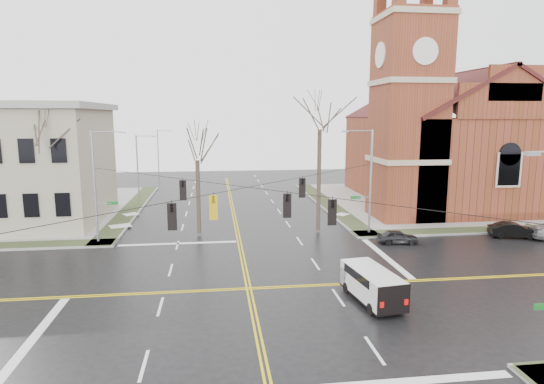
{
  "coord_description": "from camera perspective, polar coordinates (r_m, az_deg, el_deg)",
  "views": [
    {
      "loc": [
        -1.88,
        -26.03,
        10.3
      ],
      "look_at": [
        2.18,
        6.0,
        4.87
      ],
      "focal_mm": 30.0,
      "sensor_mm": 36.0,
      "label": 1
    }
  ],
  "objects": [
    {
      "name": "tree_ne",
      "position": [
        39.96,
        6.03,
        8.66
      ],
      "size": [
        4.0,
        4.0,
        13.46
      ],
      "color": "#3C3226",
      "rests_on": "ground"
    },
    {
      "name": "civic_building_a",
      "position": [
        50.46,
        -30.72,
        2.75
      ],
      "size": [
        18.0,
        14.0,
        11.0
      ],
      "primitive_type": "cube",
      "color": "#A19680",
      "rests_on": "ground"
    },
    {
      "name": "parked_car_b",
      "position": [
        44.03,
        28.06,
        -4.25
      ],
      "size": [
        4.22,
        2.45,
        1.31
      ],
      "primitive_type": "imported",
      "rotation": [
        0.0,
        0.0,
        1.29
      ],
      "color": "black",
      "rests_on": "ground"
    },
    {
      "name": "cargo_van",
      "position": [
        26.58,
        12.26,
        -10.99
      ],
      "size": [
        2.48,
        4.98,
        1.82
      ],
      "rotation": [
        0.0,
        0.0,
        0.13
      ],
      "color": "white",
      "rests_on": "ground"
    },
    {
      "name": "traffic_signals",
      "position": [
        25.89,
        -2.93,
        -1.27
      ],
      "size": [
        8.21,
        8.26,
        1.3
      ],
      "color": "black",
      "rests_on": "ground"
    },
    {
      "name": "streetlight_north_b",
      "position": [
        74.78,
        -13.99,
        4.79
      ],
      "size": [
        2.3,
        0.2,
        8.0
      ],
      "color": "gray",
      "rests_on": "ground"
    },
    {
      "name": "tree_nw_near",
      "position": [
        39.23,
        -9.37,
        4.55
      ],
      "size": [
        4.0,
        4.0,
        9.6
      ],
      "color": "#3C3226",
      "rests_on": "ground"
    },
    {
      "name": "ground",
      "position": [
        28.06,
        -2.94,
        -12.01
      ],
      "size": [
        120.0,
        120.0,
        0.0
      ],
      "primitive_type": "plane",
      "color": "black",
      "rests_on": "ground"
    },
    {
      "name": "church",
      "position": [
        57.41,
        20.6,
        7.08
      ],
      "size": [
        24.28,
        27.48,
        27.5
      ],
      "color": "brown",
      "rests_on": "ground"
    },
    {
      "name": "road_markings",
      "position": [
        28.06,
        -2.94,
        -12.0
      ],
      "size": [
        100.0,
        100.0,
        0.01
      ],
      "color": "gold",
      "rests_on": "ground"
    },
    {
      "name": "parked_car_a",
      "position": [
        38.59,
        15.48,
        -5.44
      ],
      "size": [
        3.42,
        1.79,
        1.11
      ],
      "primitive_type": "imported",
      "rotation": [
        0.0,
        0.0,
        1.42
      ],
      "color": "black",
      "rests_on": "ground"
    },
    {
      "name": "streetlight_north_a",
      "position": [
        55.05,
        -16.38,
        3.08
      ],
      "size": [
        2.3,
        0.2,
        8.0
      ],
      "color": "gray",
      "rests_on": "ground"
    },
    {
      "name": "sidewalks",
      "position": [
        28.03,
        -2.94,
        -11.86
      ],
      "size": [
        80.0,
        80.0,
        0.17
      ],
      "color": "gray",
      "rests_on": "ground"
    },
    {
      "name": "tree_nw_far",
      "position": [
        41.68,
        -25.87,
        5.7
      ],
      "size": [
        4.0,
        4.0,
        11.32
      ],
      "color": "#3C3226",
      "rests_on": "ground"
    },
    {
      "name": "signal_pole_ne",
      "position": [
        40.14,
        12.05,
        1.67
      ],
      "size": [
        2.75,
        0.22,
        9.0
      ],
      "color": "gray",
      "rests_on": "ground"
    },
    {
      "name": "signal_pole_nw",
      "position": [
        39.07,
        -21.14,
        1.03
      ],
      "size": [
        2.75,
        0.22,
        9.0
      ],
      "color": "gray",
      "rests_on": "ground"
    },
    {
      "name": "span_wires",
      "position": [
        26.42,
        -3.05,
        0.6
      ],
      "size": [
        23.02,
        23.02,
        0.03
      ],
      "color": "black",
      "rests_on": "ground"
    }
  ]
}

